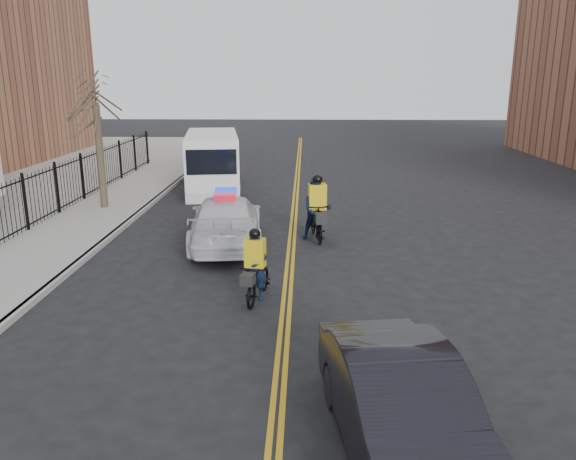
{
  "coord_description": "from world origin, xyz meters",
  "views": [
    {
      "loc": [
        0.42,
        -11.66,
        5.18
      ],
      "look_at": [
        -0.02,
        2.5,
        1.3
      ],
      "focal_mm": 35.0,
      "sensor_mm": 36.0,
      "label": 1
    }
  ],
  "objects_px": {
    "cargo_van": "(212,163)",
    "police_cruiser": "(226,220)",
    "dark_sedan": "(403,411)",
    "cyclist_far": "(317,214)",
    "cyclist_near": "(255,275)"
  },
  "relations": [
    {
      "from": "cargo_van",
      "to": "dark_sedan",
      "type": "bearing_deg",
      "value": -82.19
    },
    {
      "from": "cargo_van",
      "to": "cyclist_far",
      "type": "distance_m",
      "value": 9.4
    },
    {
      "from": "police_cruiser",
      "to": "cyclist_near",
      "type": "xyz_separation_m",
      "value": [
        1.32,
        -4.56,
        -0.17
      ]
    },
    {
      "from": "cyclist_near",
      "to": "cyclist_far",
      "type": "xyz_separation_m",
      "value": [
        1.56,
        5.21,
        0.24
      ]
    },
    {
      "from": "police_cruiser",
      "to": "cyclist_near",
      "type": "bearing_deg",
      "value": 100.33
    },
    {
      "from": "dark_sedan",
      "to": "cyclist_near",
      "type": "bearing_deg",
      "value": 105.48
    },
    {
      "from": "cyclist_near",
      "to": "cyclist_far",
      "type": "height_order",
      "value": "cyclist_far"
    },
    {
      "from": "dark_sedan",
      "to": "cargo_van",
      "type": "bearing_deg",
      "value": 98.37
    },
    {
      "from": "dark_sedan",
      "to": "cyclist_far",
      "type": "relative_size",
      "value": 2.09
    },
    {
      "from": "cargo_van",
      "to": "cyclist_near",
      "type": "height_order",
      "value": "cargo_van"
    },
    {
      "from": "cyclist_far",
      "to": "police_cruiser",
      "type": "bearing_deg",
      "value": -175.7
    },
    {
      "from": "police_cruiser",
      "to": "cargo_van",
      "type": "bearing_deg",
      "value": -84.01
    },
    {
      "from": "cargo_van",
      "to": "police_cruiser",
      "type": "bearing_deg",
      "value": -86.97
    },
    {
      "from": "dark_sedan",
      "to": "cyclist_far",
      "type": "distance_m",
      "value": 11.03
    },
    {
      "from": "police_cruiser",
      "to": "cyclist_near",
      "type": "relative_size",
      "value": 2.96
    }
  ]
}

